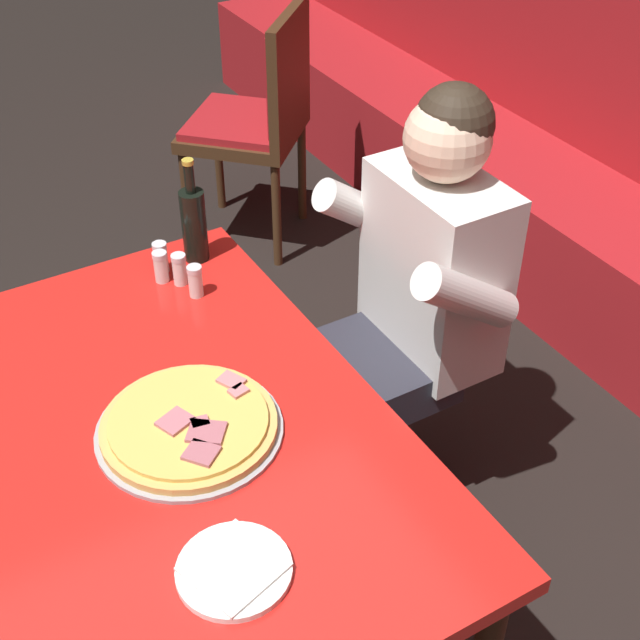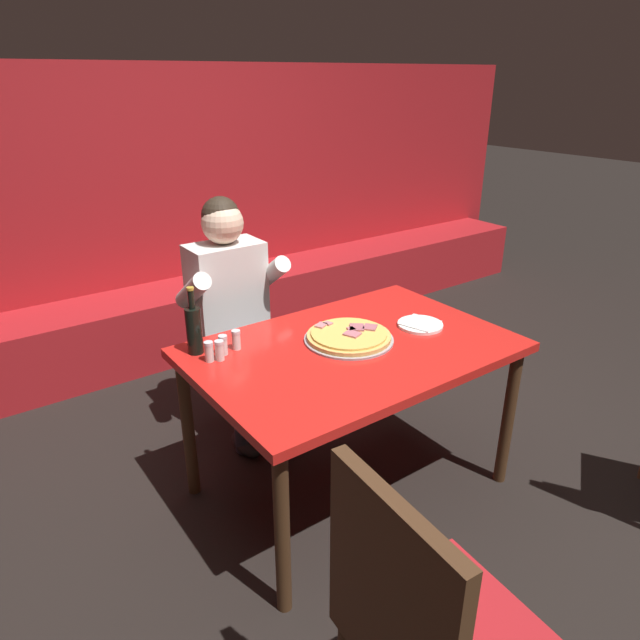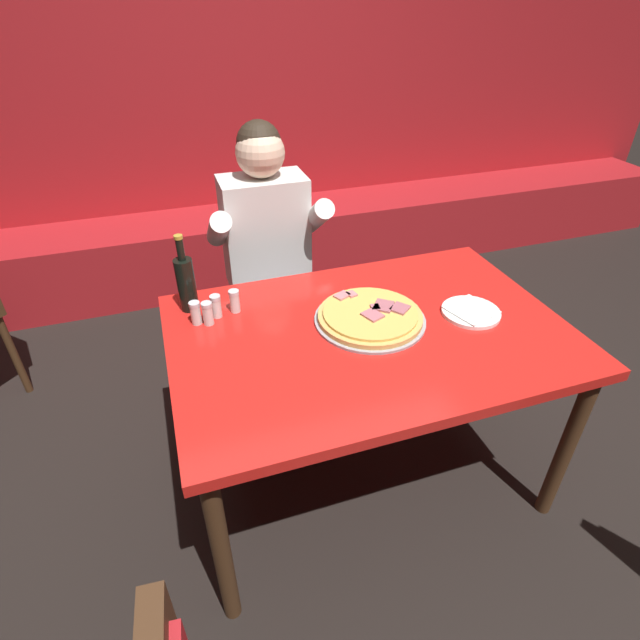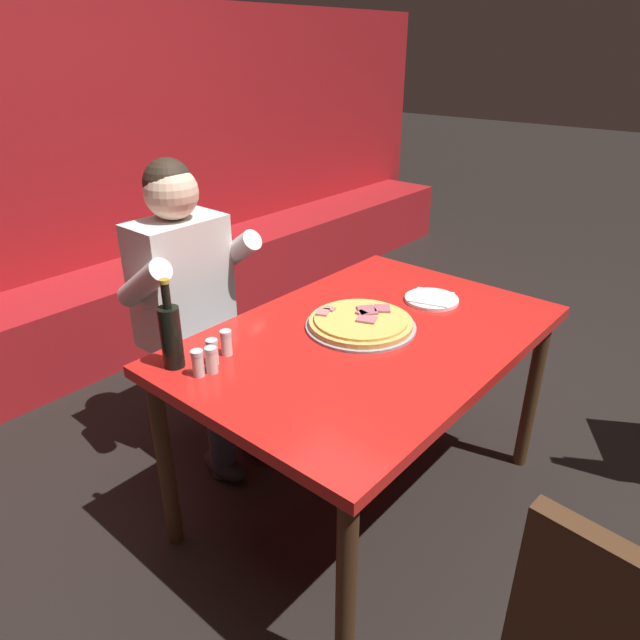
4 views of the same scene
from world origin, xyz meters
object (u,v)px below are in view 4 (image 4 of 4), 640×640
object	(u,v)px
diner_seated_blue_shirt	(196,303)
plate_white_paper	(432,299)
pizza	(361,323)
beer_bottle	(171,335)
shaker_black_pepper	(212,361)
shaker_parmesan	(226,344)
shaker_red_pepper_flakes	(213,353)
main_dining_table	(368,353)
shaker_oregano	(198,364)

from	to	relation	value
diner_seated_blue_shirt	plate_white_paper	bearing A→B (deg)	-53.81
pizza	plate_white_paper	xyz separation A→B (m)	(0.36, -0.07, -0.01)
beer_bottle	shaker_black_pepper	bearing A→B (deg)	-67.00
shaker_parmesan	shaker_red_pepper_flakes	size ratio (longest dim) A/B	1.00
beer_bottle	diner_seated_blue_shirt	bearing A→B (deg)	45.35
main_dining_table	diner_seated_blue_shirt	xyz separation A→B (m)	(-0.17, 0.74, 0.04)
shaker_oregano	beer_bottle	bearing A→B (deg)	96.46
pizza	plate_white_paper	world-z (taller)	pizza
pizza	shaker_red_pepper_flakes	world-z (taller)	shaker_red_pepper_flakes
pizza	diner_seated_blue_shirt	size ratio (longest dim) A/B	0.31
shaker_black_pepper	shaker_red_pepper_flakes	world-z (taller)	same
shaker_black_pepper	shaker_red_pepper_flakes	distance (m)	0.05
plate_white_paper	diner_seated_blue_shirt	xyz separation A→B (m)	(-0.56, 0.76, -0.05)
shaker_oregano	shaker_red_pepper_flakes	distance (m)	0.08
shaker_parmesan	shaker_black_pepper	size ratio (longest dim) A/B	1.00
shaker_oregano	diner_seated_blue_shirt	size ratio (longest dim) A/B	0.07
shaker_parmesan	pizza	bearing A→B (deg)	-25.73
shaker_black_pepper	beer_bottle	bearing A→B (deg)	113.00
beer_bottle	diner_seated_blue_shirt	xyz separation A→B (m)	(0.40, 0.41, -0.15)
shaker_oregano	shaker_red_pepper_flakes	xyz separation A→B (m)	(0.07, 0.02, 0.00)
shaker_oregano	shaker_red_pepper_flakes	size ratio (longest dim) A/B	1.00
beer_bottle	shaker_red_pepper_flakes	distance (m)	0.14
main_dining_table	plate_white_paper	size ratio (longest dim) A/B	6.50
shaker_red_pepper_flakes	diner_seated_blue_shirt	distance (m)	0.59
shaker_oregano	pizza	bearing A→B (deg)	-16.98
beer_bottle	shaker_red_pepper_flakes	world-z (taller)	beer_bottle
shaker_black_pepper	diner_seated_blue_shirt	world-z (taller)	diner_seated_blue_shirt
shaker_oregano	diner_seated_blue_shirt	world-z (taller)	diner_seated_blue_shirt
main_dining_table	shaker_red_pepper_flakes	world-z (taller)	shaker_red_pepper_flakes
pizza	beer_bottle	world-z (taller)	beer_bottle
plate_white_paper	shaker_oregano	size ratio (longest dim) A/B	2.44
beer_bottle	shaker_oregano	size ratio (longest dim) A/B	3.40
diner_seated_blue_shirt	pizza	bearing A→B (deg)	-74.20
shaker_oregano	shaker_black_pepper	world-z (taller)	same
main_dining_table	diner_seated_blue_shirt	size ratio (longest dim) A/B	1.07
plate_white_paper	diner_seated_blue_shirt	bearing A→B (deg)	126.19
shaker_parmesan	diner_seated_blue_shirt	size ratio (longest dim) A/B	0.07
main_dining_table	shaker_red_pepper_flakes	size ratio (longest dim) A/B	15.86
main_dining_table	shaker_oregano	world-z (taller)	shaker_oregano
pizza	shaker_red_pepper_flakes	bearing A→B (deg)	158.65
shaker_red_pepper_flakes	diner_seated_blue_shirt	xyz separation A→B (m)	(0.31, 0.49, -0.08)
plate_white_paper	shaker_parmesan	bearing A→B (deg)	160.35
pizza	shaker_parmesan	xyz separation A→B (m)	(-0.44, 0.21, 0.02)
shaker_black_pepper	plate_white_paper	bearing A→B (deg)	-14.63
shaker_oregano	shaker_parmesan	world-z (taller)	same
main_dining_table	beer_bottle	bearing A→B (deg)	149.68
main_dining_table	shaker_red_pepper_flakes	bearing A→B (deg)	152.73
plate_white_paper	shaker_red_pepper_flakes	bearing A→B (deg)	162.59
beer_bottle	diner_seated_blue_shirt	world-z (taller)	diner_seated_blue_shirt
beer_bottle	pizza	bearing A→B (deg)	-25.43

